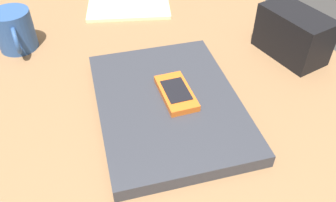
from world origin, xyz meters
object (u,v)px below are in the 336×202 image
(cell_phone_on_laptop, at_px, (176,93))
(desk_organizer, at_px, (293,34))
(notepad, at_px, (129,8))
(coffee_mug, at_px, (15,31))
(laptop_closed, at_px, (168,104))

(cell_phone_on_laptop, xyz_separation_m, desk_organizer, (-0.06, 0.29, 0.02))
(notepad, relative_size, coffee_mug, 1.85)
(laptop_closed, xyz_separation_m, coffee_mug, (-0.31, -0.22, 0.03))
(laptop_closed, relative_size, notepad, 1.58)
(laptop_closed, distance_m, notepad, 0.39)
(laptop_closed, height_order, coffee_mug, coffee_mug)
(notepad, bearing_deg, coffee_mug, -57.30)
(laptop_closed, xyz_separation_m, cell_phone_on_laptop, (-0.00, 0.02, 0.02))
(laptop_closed, xyz_separation_m, desk_organizer, (-0.06, 0.31, 0.04))
(notepad, xyz_separation_m, coffee_mug, (0.07, -0.28, 0.04))
(laptop_closed, height_order, cell_phone_on_laptop, cell_phone_on_laptop)
(cell_phone_on_laptop, bearing_deg, laptop_closed, -78.44)
(cell_phone_on_laptop, xyz_separation_m, notepad, (-0.38, 0.04, -0.03))
(cell_phone_on_laptop, bearing_deg, desk_organizer, 101.09)
(laptop_closed, distance_m, cell_phone_on_laptop, 0.03)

